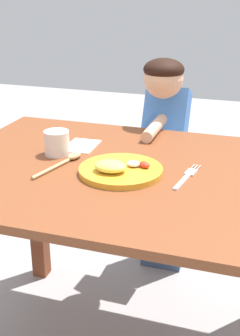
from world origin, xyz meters
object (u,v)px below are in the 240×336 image
Objects in this scene: drinking_cup at (57,143)px; plate at (120,170)px; spoon at (67,160)px; fork at (187,177)px; person at (164,163)px.

plate is at bearing -20.61° from drinking_cup.
plate is at bearing -86.71° from spoon.
fork is at bearing -7.57° from drinking_cup.
spoon is at bearing -43.92° from drinking_cup.
fork is 0.65m from person.
drinking_cup is at bearing 60.10° from spoon.
spoon is 0.09m from drinking_cup.
plate is at bearing 108.67° from fork.
fork is (0.20, 0.03, -0.01)m from plate.
person reaches higher than fork.
fork is 0.88× the size of spoon.
plate is 0.27m from drinking_cup.
drinking_cup reaches higher than plate.
drinking_cup is at bearing 91.28° from fork.
fork is 2.43× the size of drinking_cup.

